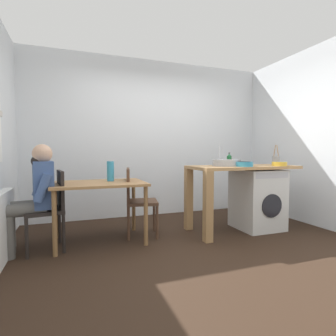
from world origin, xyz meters
The scene contains 18 objects.
ground_plane centered at (0.00, 0.00, 0.00)m, with size 5.46×5.46×0.00m, color black.
wall_back centered at (0.00, 1.75, 1.35)m, with size 4.60×0.10×2.70m, color silver.
wall_counter_side centered at (2.15, 0.00, 1.35)m, with size 0.10×3.80×2.70m, color silver.
radiator centered at (-2.02, 0.30, 0.35)m, with size 0.10×0.80×0.70m, color white.
dining_table centered at (-1.02, 0.55, 0.64)m, with size 1.10×0.76×0.74m.
chair_person_seat centered at (-1.57, 0.46, 0.51)m, with size 0.46×0.46×0.90m.
chair_opposite centered at (-0.54, 0.61, 0.51)m, with size 0.47×0.47×0.90m.
seated_person centered at (-1.73, 0.44, 0.67)m, with size 0.53×0.53×1.20m.
kitchen_counter centered at (0.72, 0.37, 0.76)m, with size 1.50×0.68×0.92m.
washing_machine centered at (1.20, 0.36, 0.43)m, with size 0.60×0.61×0.86m.
sink_basin centered at (0.67, 0.37, 0.97)m, with size 0.38×0.38×0.09m, color #9EA0A5.
tap centered at (0.67, 0.55, 1.06)m, with size 0.02×0.02×0.28m, color #B2B2B7.
bottle_tall_green centered at (0.87, 0.60, 1.00)m, with size 0.07×0.07×0.18m.
mixing_bowl centered at (0.81, 0.17, 0.96)m, with size 0.23×0.23×0.06m.
utensil_crock centered at (1.56, 0.42, 0.99)m, with size 0.11×0.11×0.30m.
colander centered at (1.38, 0.15, 0.95)m, with size 0.20×0.20×0.06m.
vase centered at (-0.87, 0.65, 0.87)m, with size 0.09×0.09×0.25m, color teal.
scissors centered at (0.88, 0.27, 0.92)m, with size 0.15×0.06×0.01m.
Camera 1 is at (-1.34, -2.81, 1.11)m, focal length 28.50 mm.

